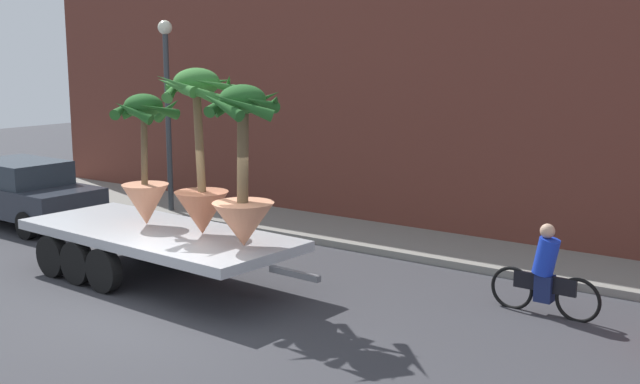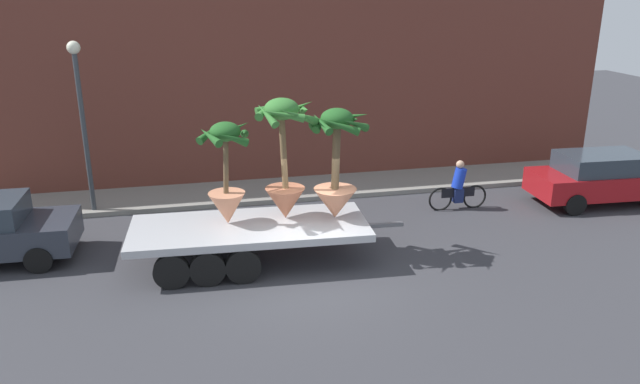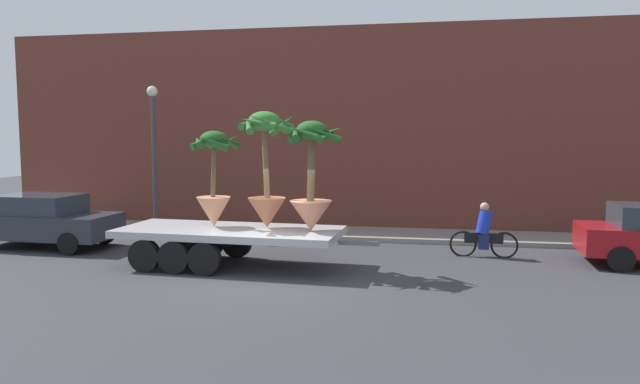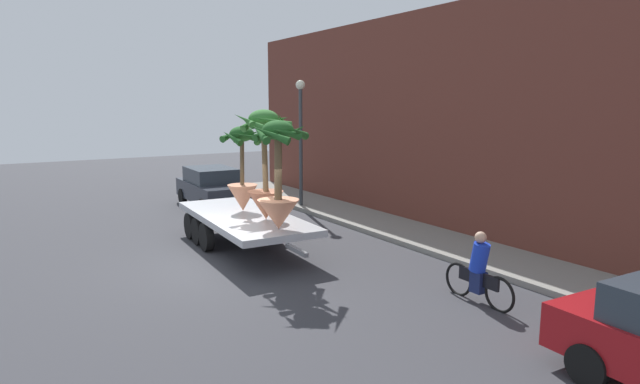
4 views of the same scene
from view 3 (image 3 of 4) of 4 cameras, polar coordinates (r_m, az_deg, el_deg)
The scene contains 10 objects.
ground_plane at distance 13.63m, azimuth -5.12°, elevation -8.54°, with size 60.00×60.00×0.00m, color #38383D.
sidewalk at distance 19.44m, azimuth -0.28°, elevation -4.04°, with size 24.00×2.20×0.15m, color gray.
building_facade at distance 20.84m, azimuth 0.60°, elevation 6.21°, with size 24.00×1.20×7.10m, color brown.
flatbed_trailer at distance 14.95m, azimuth -9.85°, elevation -4.37°, with size 6.68×2.52×0.98m.
potted_palm_rear at distance 15.02m, azimuth -10.46°, elevation 0.84°, with size 1.34×1.31×2.47m.
potted_palm_middle at distance 14.12m, azimuth -0.83°, elevation 1.00°, with size 1.46×1.61×2.71m.
potted_palm_front at distance 14.60m, azimuth -5.34°, elevation 2.00°, with size 1.49×1.70×2.96m.
cyclist at distance 16.45m, azimuth 15.93°, elevation -3.92°, with size 1.84×0.35×1.54m.
trailing_car at distance 19.01m, azimuth -25.62°, elevation -2.52°, with size 4.20×2.00×1.58m.
street_lamp at distance 20.16m, azimuth -16.17°, elevation 5.10°, with size 0.36×0.36×4.83m.
Camera 3 is at (3.58, -12.73, 3.31)m, focal length 32.29 mm.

